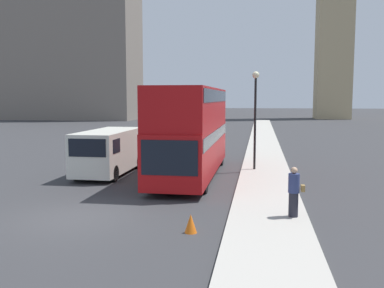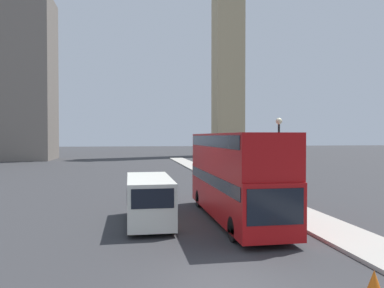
{
  "view_description": "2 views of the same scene",
  "coord_description": "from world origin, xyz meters",
  "px_view_note": "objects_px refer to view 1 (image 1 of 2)",
  "views": [
    {
      "loc": [
        5.95,
        -12.84,
        3.87
      ],
      "look_at": [
        2.92,
        6.09,
        1.8
      ],
      "focal_mm": 40.0,
      "sensor_mm": 36.0,
      "label": 1
    },
    {
      "loc": [
        -2.58,
        -10.17,
        4.19
      ],
      "look_at": [
        2.16,
        17.77,
        3.62
      ],
      "focal_mm": 35.0,
      "sensor_mm": 36.0,
      "label": 2
    }
  ],
  "objects_px": {
    "red_double_decker_bus": "(192,128)",
    "street_lamp": "(255,104)",
    "white_van": "(108,151)",
    "pedestrian": "(294,192)"
  },
  "relations": [
    {
      "from": "red_double_decker_bus",
      "to": "street_lamp",
      "type": "relative_size",
      "value": 2.09
    },
    {
      "from": "white_van",
      "to": "street_lamp",
      "type": "bearing_deg",
      "value": 14.69
    },
    {
      "from": "red_double_decker_bus",
      "to": "pedestrian",
      "type": "relative_size",
      "value": 6.71
    },
    {
      "from": "red_double_decker_bus",
      "to": "pedestrian",
      "type": "height_order",
      "value": "red_double_decker_bus"
    },
    {
      "from": "pedestrian",
      "to": "street_lamp",
      "type": "xyz_separation_m",
      "value": [
        -1.35,
        8.93,
        2.6
      ]
    },
    {
      "from": "street_lamp",
      "to": "white_van",
      "type": "bearing_deg",
      "value": -165.31
    },
    {
      "from": "red_double_decker_bus",
      "to": "pedestrian",
      "type": "distance_m",
      "value": 8.57
    },
    {
      "from": "white_van",
      "to": "pedestrian",
      "type": "relative_size",
      "value": 3.49
    },
    {
      "from": "pedestrian",
      "to": "street_lamp",
      "type": "distance_m",
      "value": 9.4
    },
    {
      "from": "street_lamp",
      "to": "red_double_decker_bus",
      "type": "bearing_deg",
      "value": -150.54
    }
  ]
}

